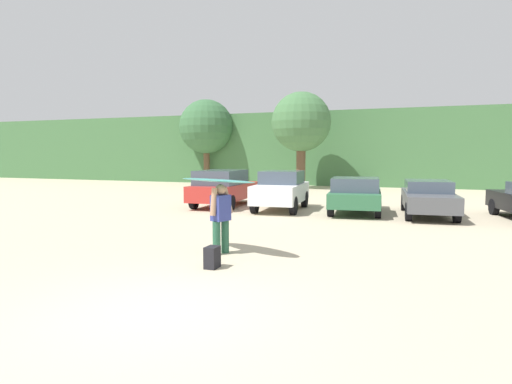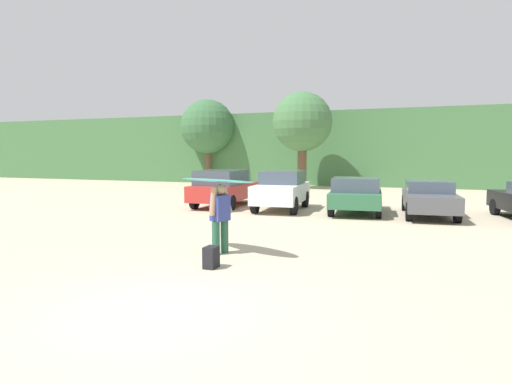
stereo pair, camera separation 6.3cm
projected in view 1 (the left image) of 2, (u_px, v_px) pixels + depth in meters
name	position (u px, v px, depth m)	size (l,w,h in m)	color
ground_plane	(161.00, 311.00, 6.60)	(120.00, 120.00, 0.00)	#C1B293
hillside_ridge	(377.00, 149.00, 36.88)	(108.00, 12.00, 5.53)	#427042
tree_left	(206.00, 127.00, 35.03)	(4.28, 4.28, 6.67)	brown
tree_center_left	(301.00, 123.00, 29.58)	(3.99, 3.99, 6.51)	brown
parked_car_red	(224.00, 187.00, 19.86)	(2.11, 4.57, 1.64)	#B72D28
parked_car_white	(281.00, 190.00, 18.49)	(2.08, 4.06, 1.64)	white
parked_car_forest_green	(356.00, 194.00, 17.54)	(2.34, 4.44, 1.43)	#2D6642
parked_car_dark_gray	(428.00, 197.00, 16.73)	(2.14, 4.68, 1.34)	#4C4F54
person_adult	(221.00, 215.00, 10.32)	(0.42, 0.71, 1.65)	#26593F
surfboard_teal	(216.00, 180.00, 10.16)	(2.43, 1.49, 0.12)	teal
backpack_dropped	(212.00, 257.00, 9.07)	(0.24, 0.34, 0.45)	black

